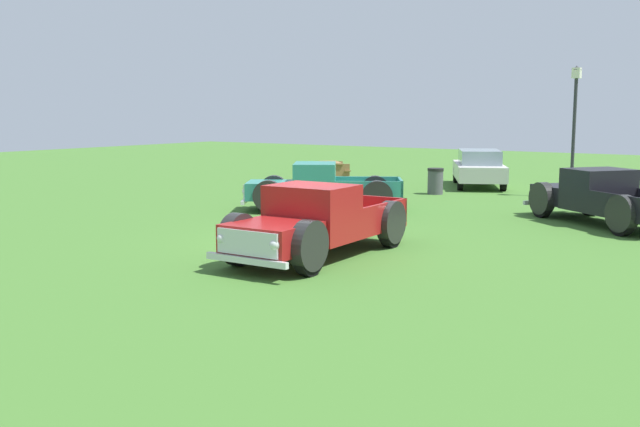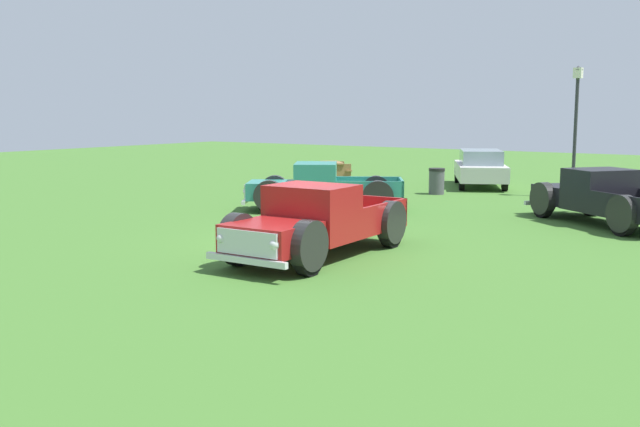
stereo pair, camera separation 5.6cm
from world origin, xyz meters
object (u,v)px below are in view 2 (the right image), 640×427
Objects in this scene: pickup_truck_foreground at (311,224)px; trash_can at (437,181)px; sedan_distant_b at (480,167)px; picnic_table at (332,169)px; pickup_truck_behind_left at (597,197)px; lamp_post_near at (575,129)px; pickup_truck_behind_right at (314,188)px.

pickup_truck_foreground reaches higher than trash_can.
sedan_distant_b is 6.62m from picnic_table.
pickup_truck_behind_left is 1.06× the size of lamp_post_near.
trash_can is at bearing -155.17° from lamp_post_near.
picnic_table is (-12.81, 6.29, -0.21)m from pickup_truck_behind_left.
pickup_truck_foreground is 1.06× the size of sedan_distant_b.
pickup_truck_foreground is 15.68m from sedan_distant_b.
lamp_post_near is at bearing 111.09° from pickup_truck_behind_left.
picnic_table is at bearing 122.04° from pickup_truck_foreground.
pickup_truck_foreground is at bearing -55.61° from pickup_truck_behind_right.
sedan_distant_b is 3.38m from trash_can.
trash_can is at bearing 79.08° from pickup_truck_behind_right.
pickup_truck_foreground reaches higher than picnic_table.
pickup_truck_behind_left is at bearing 16.89° from pickup_truck_behind_right.
picnic_table is at bearing 120.34° from pickup_truck_behind_right.
pickup_truck_behind_right is 1.04× the size of sedan_distant_b.
sedan_distant_b is 2.05× the size of picnic_table.
pickup_truck_behind_left is 8.10m from pickup_truck_behind_right.
lamp_post_near is (-2.24, 5.80, 1.69)m from pickup_truck_behind_left.
sedan_distant_b is at bearing 81.02° from pickup_truck_behind_right.
pickup_truck_foreground is 7.24m from pickup_truck_behind_right.
pickup_truck_behind_right is 5.20× the size of trash_can.
pickup_truck_behind_left is 7.59m from trash_can.
sedan_distant_b is at bearing 7.38° from picnic_table.
picnic_table is 2.45× the size of trash_can.
trash_can is (-2.90, 12.12, -0.25)m from pickup_truck_foreground.
lamp_post_near reaches higher than pickup_truck_foreground.
pickup_truck_behind_right is 9.99m from lamp_post_near.
pickup_truck_behind_left is 9.49m from sedan_distant_b.
trash_can is (-4.33, -2.00, -1.92)m from lamp_post_near.
lamp_post_near reaches higher than trash_can.
trash_can is (6.25, -2.50, -0.01)m from picnic_table.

